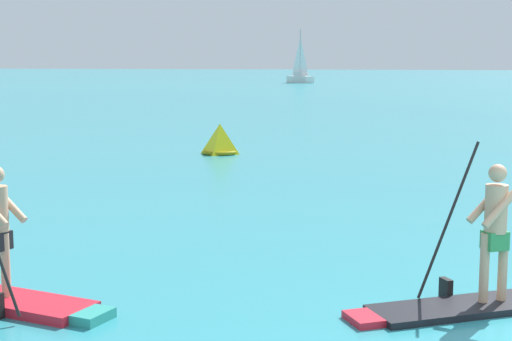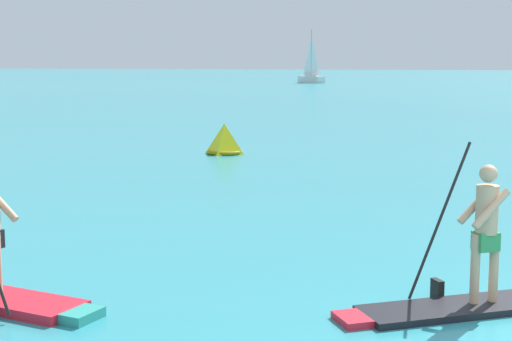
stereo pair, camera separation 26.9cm
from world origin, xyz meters
The scene contains 4 objects.
paddleboarder_near_left centered at (-7.17, 0.10, 0.33)m, with size 2.99×1.18×1.84m.
paddleboarder_mid_center centered at (-1.67, 1.39, 0.38)m, with size 2.92×2.11×1.99m.
race_marker_buoy centered at (-9.12, 15.25, 0.41)m, with size 1.12×1.12×0.94m.
sailboat_left_horizon centered at (-21.37, 89.35, 0.91)m, with size 3.94×3.62×6.61m.
Camera 1 is at (-1.99, -7.88, 2.91)m, focal length 54.93 mm.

